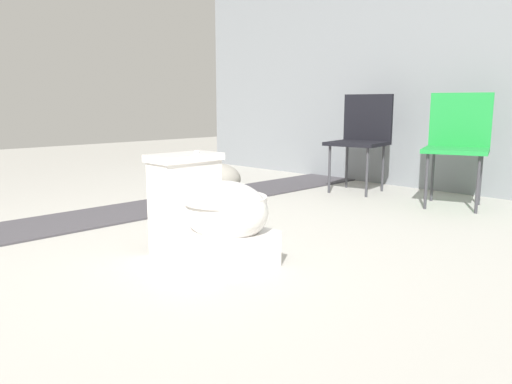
{
  "coord_description": "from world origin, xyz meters",
  "views": [
    {
      "loc": [
        1.89,
        -1.29,
        0.75
      ],
      "look_at": [
        0.08,
        0.51,
        0.3
      ],
      "focal_mm": 35.0,
      "sensor_mm": 36.0,
      "label": 1
    }
  ],
  "objects_px": {
    "folding_chair_left": "(362,132)",
    "boulder_near": "(201,180)",
    "boulder_far": "(214,179)",
    "toilet": "(212,216)",
    "folding_chair_middle": "(458,137)"
  },
  "relations": [
    {
      "from": "folding_chair_left",
      "to": "boulder_near",
      "type": "xyz_separation_m",
      "value": [
        -0.72,
        -1.21,
        -0.37
      ]
    },
    {
      "from": "toilet",
      "to": "boulder_far",
      "type": "distance_m",
      "value": 1.74
    },
    {
      "from": "toilet",
      "to": "boulder_far",
      "type": "xyz_separation_m",
      "value": [
        -1.32,
        1.13,
        -0.08
      ]
    },
    {
      "from": "folding_chair_middle",
      "to": "boulder_far",
      "type": "height_order",
      "value": "folding_chair_middle"
    },
    {
      "from": "boulder_near",
      "to": "folding_chair_left",
      "type": "bearing_deg",
      "value": 59.27
    },
    {
      "from": "boulder_near",
      "to": "boulder_far",
      "type": "height_order",
      "value": "boulder_near"
    },
    {
      "from": "boulder_near",
      "to": "boulder_far",
      "type": "xyz_separation_m",
      "value": [
        0.01,
        0.14,
        -0.01
      ]
    },
    {
      "from": "folding_chair_middle",
      "to": "boulder_near",
      "type": "bearing_deg",
      "value": -71.51
    },
    {
      "from": "boulder_near",
      "to": "boulder_far",
      "type": "bearing_deg",
      "value": 87.6
    },
    {
      "from": "folding_chair_left",
      "to": "boulder_near",
      "type": "bearing_deg",
      "value": -40.1
    },
    {
      "from": "toilet",
      "to": "folding_chair_left",
      "type": "distance_m",
      "value": 2.31
    },
    {
      "from": "folding_chair_left",
      "to": "folding_chair_middle",
      "type": "distance_m",
      "value": 0.85
    },
    {
      "from": "folding_chair_middle",
      "to": "boulder_far",
      "type": "xyz_separation_m",
      "value": [
        -1.56,
        -1.05,
        -0.38
      ]
    },
    {
      "from": "folding_chair_left",
      "to": "boulder_far",
      "type": "bearing_deg",
      "value": -43.01
    },
    {
      "from": "boulder_far",
      "to": "folding_chair_left",
      "type": "bearing_deg",
      "value": 56.37
    }
  ]
}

